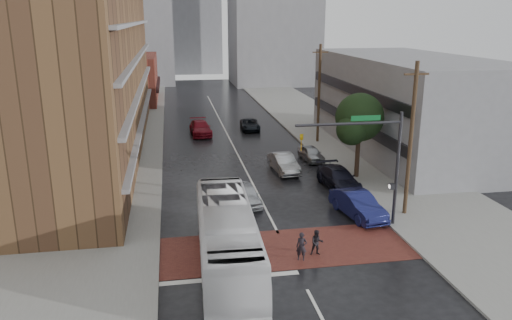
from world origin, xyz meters
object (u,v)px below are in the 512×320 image
car_travel_c (200,128)px  car_parked_near (358,205)px  car_travel_a (246,194)px  car_parked_far (311,153)px  car_travel_b (284,163)px  suv_travel (250,125)px  pedestrian_b (317,243)px  pedestrian_a (302,247)px  transit_bus (227,237)px  car_parked_mid (339,178)px

car_travel_c → car_parked_near: (8.59, -25.38, 0.05)m
car_travel_a → car_parked_far: bearing=48.7°
car_travel_b → suv_travel: bearing=85.9°
car_travel_a → pedestrian_b: bearing=-76.6°
car_parked_far → pedestrian_a: bearing=-112.6°
car_travel_b → pedestrian_a: bearing=-104.2°
pedestrian_b → car_parked_far: size_ratio=0.38×
car_travel_c → car_parked_far: bearing=-55.7°
pedestrian_b → car_parked_near: (4.19, 4.83, 0.09)m
pedestrian_a → car_travel_a: pedestrian_a is taller
car_travel_a → car_parked_far: size_ratio=1.05×
suv_travel → car_parked_far: size_ratio=1.16×
pedestrian_a → car_parked_far: (5.81, 18.59, -0.13)m
car_travel_b → car_parked_near: car_parked_near is taller
suv_travel → car_travel_b: bearing=-85.7°
transit_bus → car_parked_mid: (9.78, 11.00, -0.89)m
car_travel_b → suv_travel: (-0.22, 16.51, -0.15)m
pedestrian_a → car_travel_c: 30.86m
car_parked_mid → car_parked_far: bearing=85.9°
car_travel_c → car_parked_mid: 21.72m
pedestrian_b → car_parked_far: pedestrian_b is taller
car_travel_c → car_travel_a: bearing=-88.4°
car_travel_b → car_parked_far: bearing=38.0°
transit_bus → car_travel_c: 30.68m
pedestrian_a → suv_travel: 32.21m
car_travel_a → suv_travel: bearing=76.2°
pedestrian_b → car_travel_b: size_ratio=0.31×
pedestrian_a → transit_bus: bearing=-160.4°
car_parked_mid → pedestrian_b: bearing=-118.7°
car_travel_a → car_parked_near: bearing=-31.4°
transit_bus → pedestrian_a: bearing=2.0°
car_travel_a → car_travel_c: 21.94m
car_parked_mid → car_travel_b: bearing=120.8°
car_parked_mid → car_parked_near: bearing=-100.4°
pedestrian_a → car_parked_far: 19.48m
car_travel_a → car_parked_far: 12.30m
car_travel_b → car_parked_far: 4.39m
suv_travel → car_parked_near: 26.98m
transit_bus → car_travel_a: size_ratio=2.92×
car_travel_c → suv_travel: 5.96m
car_parked_near → car_travel_a: bearing=142.5°
car_travel_a → car_parked_mid: (7.44, 2.20, 0.07)m
car_travel_a → transit_bus: bearing=-109.0°
suv_travel → car_travel_c: bearing=-162.3°
car_travel_b → car_parked_near: size_ratio=0.94×
pedestrian_a → car_travel_b: pedestrian_a is taller
car_parked_far → car_travel_b: bearing=-142.4°
pedestrian_a → car_parked_mid: 12.44m
transit_bus → car_travel_a: 9.15m
pedestrian_a → car_travel_b: 15.83m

